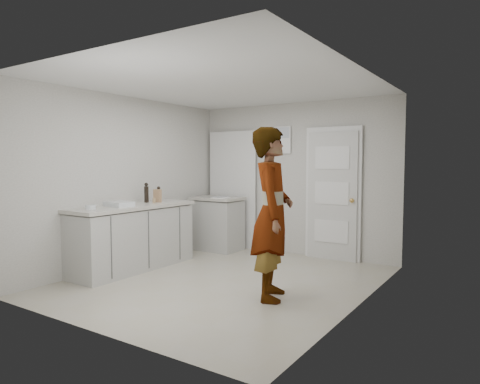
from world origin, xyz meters
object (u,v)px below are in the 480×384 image
Objects in this scene: person at (272,213)px; egg_bowl at (90,207)px; spice_jar at (154,201)px; baking_dish at (119,204)px; cake_mix_box at (157,196)px; oil_cruet_b at (146,193)px; oil_cruet_a at (159,195)px.

egg_bowl is at bearing 80.83° from person.
baking_dish is (-0.08, -0.59, -0.01)m from spice_jar.
baking_dish is at bearing -97.49° from spice_jar.
person reaches higher than cake_mix_box.
oil_cruet_b is at bearing -144.80° from cake_mix_box.
oil_cruet_b is (-2.39, 0.42, 0.11)m from person.
person is 2.30m from baking_dish.
oil_cruet_a reaches higher than egg_bowl.
oil_cruet_a is at bearing 84.87° from cake_mix_box.
spice_jar is at bearing 82.51° from baking_dish.
oil_cruet_b is at bearing -126.92° from oil_cruet_a.
person is at bearing 4.67° from baking_dish.
person is at bearing -24.15° from cake_mix_box.
person is 7.98× the size of oil_cruet_a.
person reaches higher than baking_dish.
cake_mix_box is 0.65× the size of oil_cruet_b.
oil_cruet_a is 1.74× the size of egg_bowl.
egg_bowl is at bearing -103.25° from cake_mix_box.
oil_cruet_b reaches higher than baking_dish.
cake_mix_box is at bearing 88.79° from baking_dish.
spice_jar is (-2.22, 0.40, 0.00)m from person.
cake_mix_box is 0.81× the size of oil_cruet_a.
egg_bowl is at bearing -96.22° from spice_jar.
person is 2.35m from oil_cruet_a.
baking_dish is 2.90× the size of egg_bowl.
cake_mix_box is at bearing 52.33° from person.
baking_dish reaches higher than egg_bowl.
person reaches higher than oil_cruet_a.
egg_bowl is (0.06, -1.05, -0.12)m from oil_cruet_b.
cake_mix_box is 0.73m from baking_dish.
oil_cruet_a reaches higher than cake_mix_box.
spice_jar reaches higher than egg_bowl.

